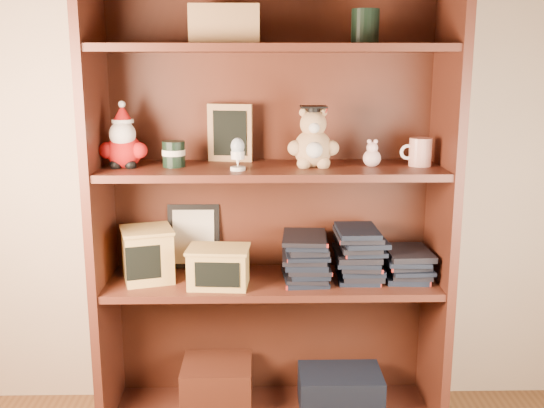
{
  "coord_description": "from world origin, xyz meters",
  "views": [
    {
      "loc": [
        0.07,
        -0.81,
        1.3
      ],
      "look_at": [
        0.11,
        1.3,
        0.82
      ],
      "focal_mm": 42.0,
      "sensor_mm": 36.0,
      "label": 1
    }
  ],
  "objects_px": {
    "bookcase": "(271,212)",
    "grad_teddy_bear": "(313,143)",
    "treats_box": "(148,254)",
    "teacher_mug": "(420,152)"
  },
  "relations": [
    {
      "from": "bookcase",
      "to": "grad_teddy_bear",
      "type": "height_order",
      "value": "bookcase"
    },
    {
      "from": "grad_teddy_bear",
      "to": "treats_box",
      "type": "distance_m",
      "value": 0.69
    },
    {
      "from": "teacher_mug",
      "to": "treats_box",
      "type": "distance_m",
      "value": 0.99
    },
    {
      "from": "bookcase",
      "to": "teacher_mug",
      "type": "xyz_separation_m",
      "value": [
        0.5,
        -0.05,
        0.22
      ]
    },
    {
      "from": "grad_teddy_bear",
      "to": "treats_box",
      "type": "bearing_deg",
      "value": 179.45
    },
    {
      "from": "bookcase",
      "to": "treats_box",
      "type": "relative_size",
      "value": 7.55
    },
    {
      "from": "bookcase",
      "to": "treats_box",
      "type": "xyz_separation_m",
      "value": [
        -0.43,
        -0.05,
        -0.13
      ]
    },
    {
      "from": "teacher_mug",
      "to": "bookcase",
      "type": "bearing_deg",
      "value": 174.23
    },
    {
      "from": "bookcase",
      "to": "treats_box",
      "type": "height_order",
      "value": "bookcase"
    },
    {
      "from": "bookcase",
      "to": "grad_teddy_bear",
      "type": "distance_m",
      "value": 0.29
    }
  ]
}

